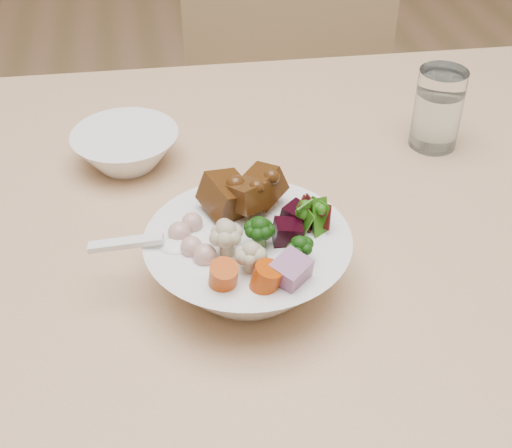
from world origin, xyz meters
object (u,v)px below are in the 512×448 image
Objects in this scene: dining_table at (467,281)px; water_glass at (437,112)px; chair_far at (277,125)px; food_bowl at (249,257)px; side_bowl at (126,149)px.

water_glass is (0.01, 0.18, 0.12)m from dining_table.
food_bowl is (-0.17, -0.68, 0.27)m from chair_far.
water_glass reaches higher than dining_table.
food_bowl is at bearing -169.44° from dining_table.
water_glass is (0.28, 0.22, 0.01)m from food_bowl.
chair_far reaches higher than dining_table.
chair_far is at bearing 75.78° from food_bowl.
food_bowl reaches higher than side_bowl.
side_bowl reaches higher than dining_table.
side_bowl is at bearing 114.97° from food_bowl.
water_glass is at bearing -57.41° from chair_far.
dining_table is at bearing -28.21° from side_bowl.
food_bowl is at bearing -65.03° from side_bowl.
chair_far reaches higher than water_glass.
dining_table is 1.78× the size of chair_far.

